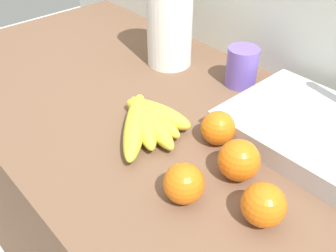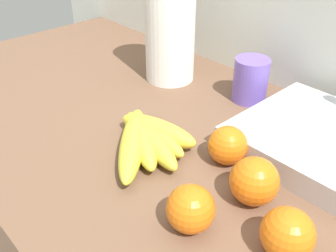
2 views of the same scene
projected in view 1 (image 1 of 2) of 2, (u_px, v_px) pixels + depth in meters
name	position (u px, v px, depth m)	size (l,w,h in m)	color
counter	(178.00, 251.00, 1.04)	(1.50, 0.65, 0.88)	brown
wall_back	(267.00, 139.00, 1.10)	(1.90, 0.06, 1.30)	silver
banana_bunch	(147.00, 120.00, 0.76)	(0.20, 0.19, 0.04)	gold
orange_right	(239.00, 160.00, 0.64)	(0.07, 0.07, 0.07)	orange
orange_back_right	(218.00, 128.00, 0.72)	(0.07, 0.07, 0.07)	orange
orange_back_left	(263.00, 205.00, 0.56)	(0.07, 0.07, 0.07)	orange
orange_center	(184.00, 183.00, 0.60)	(0.07, 0.07, 0.07)	orange
paper_towel_roll	(169.00, 12.00, 0.92)	(0.11, 0.11, 0.30)	white
sink_basin	(331.00, 137.00, 0.71)	(0.40, 0.26, 0.20)	#B7BABF
mug	(242.00, 67.00, 0.88)	(0.07, 0.07, 0.09)	#6F56BF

